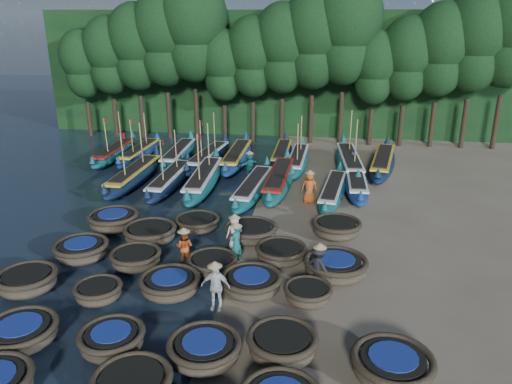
# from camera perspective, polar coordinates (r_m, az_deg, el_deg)

# --- Properties ---
(ground) EXTENTS (120.00, 120.00, 0.00)m
(ground) POSITION_cam_1_polar(r_m,az_deg,el_deg) (21.56, -2.07, -7.07)
(ground) COLOR #7C725B
(ground) RESTS_ON ground
(foliage_wall) EXTENTS (40.00, 3.00, 10.00)m
(foliage_wall) POSITION_cam_1_polar(r_m,az_deg,el_deg) (42.84, 3.30, 13.39)
(foliage_wall) COLOR black
(foliage_wall) RESTS_ON ground
(coracle_5) EXTENTS (2.47, 2.47, 0.75)m
(coracle_5) POSITION_cam_1_polar(r_m,az_deg,el_deg) (17.55, -25.30, -14.35)
(coracle_5) COLOR brown
(coracle_5) RESTS_ON ground
(coracle_6) EXTENTS (2.05, 2.05, 0.76)m
(coracle_6) POSITION_cam_1_polar(r_m,az_deg,el_deg) (16.27, -16.14, -15.93)
(coracle_6) COLOR brown
(coracle_6) RESTS_ON ground
(coracle_7) EXTENTS (2.74, 2.74, 0.76)m
(coracle_7) POSITION_cam_1_polar(r_m,az_deg,el_deg) (15.38, -5.90, -17.48)
(coracle_7) COLOR brown
(coracle_7) RESTS_ON ground
(coracle_8) EXTENTS (2.17, 2.17, 0.85)m
(coracle_8) POSITION_cam_1_polar(r_m,az_deg,el_deg) (15.44, 3.02, -17.03)
(coracle_8) COLOR brown
(coracle_8) RESTS_ON ground
(coracle_9) EXTENTS (2.75, 2.75, 0.84)m
(coracle_9) POSITION_cam_1_polar(r_m,az_deg,el_deg) (15.14, 15.32, -18.66)
(coracle_9) COLOR brown
(coracle_9) RESTS_ON ground
(coracle_10) EXTENTS (2.53, 2.53, 0.82)m
(coracle_10) POSITION_cam_1_polar(r_m,az_deg,el_deg) (20.38, -24.68, -9.23)
(coracle_10) COLOR brown
(coracle_10) RESTS_ON ground
(coracle_11) EXTENTS (1.74, 1.74, 0.69)m
(coracle_11) POSITION_cam_1_polar(r_m,az_deg,el_deg) (18.92, -17.57, -10.81)
(coracle_11) COLOR brown
(coracle_11) RESTS_ON ground
(coracle_12) EXTENTS (2.39, 2.39, 0.78)m
(coracle_12) POSITION_cam_1_polar(r_m,az_deg,el_deg) (18.66, -9.81, -10.36)
(coracle_12) COLOR brown
(coracle_12) RESTS_ON ground
(coracle_13) EXTENTS (2.40, 2.40, 0.77)m
(coracle_13) POSITION_cam_1_polar(r_m,az_deg,el_deg) (18.50, -0.53, -10.34)
(coracle_13) COLOR brown
(coracle_13) RESTS_ON ground
(coracle_14) EXTENTS (1.85, 1.85, 0.69)m
(coracle_14) POSITION_cam_1_polar(r_m,az_deg,el_deg) (18.05, 5.96, -11.46)
(coracle_14) COLOR brown
(coracle_14) RESTS_ON ground
(coracle_15) EXTENTS (2.32, 2.32, 0.83)m
(coracle_15) POSITION_cam_1_polar(r_m,az_deg,el_deg) (22.02, -19.34, -6.28)
(coracle_15) COLOR brown
(coracle_15) RESTS_ON ground
(coracle_16) EXTENTS (2.50, 2.50, 0.73)m
(coracle_16) POSITION_cam_1_polar(r_m,az_deg,el_deg) (20.82, -13.57, -7.39)
(coracle_16) COLOR brown
(coracle_16) RESTS_ON ground
(coracle_17) EXTENTS (2.03, 2.03, 0.66)m
(coracle_17) POSITION_cam_1_polar(r_m,az_deg,el_deg) (20.05, -5.01, -8.13)
(coracle_17) COLOR brown
(coracle_17) RESTS_ON ground
(coracle_18) EXTENTS (2.56, 2.56, 0.72)m
(coracle_18) POSITION_cam_1_polar(r_m,az_deg,el_deg) (20.74, 2.88, -6.96)
(coracle_18) COLOR brown
(coracle_18) RESTS_ON ground
(coracle_19) EXTENTS (2.61, 2.61, 0.83)m
(coracle_19) POSITION_cam_1_polar(r_m,az_deg,el_deg) (19.76, 9.11, -8.41)
(coracle_19) COLOR brown
(coracle_19) RESTS_ON ground
(coracle_20) EXTENTS (2.87, 2.87, 0.85)m
(coracle_20) POSITION_cam_1_polar(r_m,az_deg,el_deg) (24.60, -15.98, -3.10)
(coracle_20) COLOR brown
(coracle_20) RESTS_ON ground
(coracle_21) EXTENTS (2.50, 2.50, 0.81)m
(coracle_21) POSITION_cam_1_polar(r_m,az_deg,el_deg) (22.82, -12.01, -4.64)
(coracle_21) COLOR brown
(coracle_21) RESTS_ON ground
(coracle_22) EXTENTS (2.13, 2.13, 0.69)m
(coracle_22) POSITION_cam_1_polar(r_m,az_deg,el_deg) (23.73, -6.73, -3.53)
(coracle_22) COLOR brown
(coracle_22) RESTS_ON ground
(coracle_23) EXTENTS (2.85, 2.85, 0.78)m
(coracle_23) POSITION_cam_1_polar(r_m,az_deg,el_deg) (22.52, -0.65, -4.57)
(coracle_23) COLOR brown
(coracle_23) RESTS_ON ground
(coracle_24) EXTENTS (2.77, 2.77, 0.82)m
(coracle_24) POSITION_cam_1_polar(r_m,az_deg,el_deg) (23.16, 9.21, -4.07)
(coracle_24) COLOR brown
(coracle_24) RESTS_ON ground
(long_boat_2) EXTENTS (1.69, 8.30, 3.53)m
(long_boat_2) POSITION_cam_1_polar(r_m,az_deg,el_deg) (30.77, -13.75, 1.85)
(long_boat_2) COLOR #0F2038
(long_boat_2) RESTS_ON ground
(long_boat_3) EXTENTS (1.49, 7.76, 3.29)m
(long_boat_3) POSITION_cam_1_polar(r_m,az_deg,el_deg) (29.62, -9.82, 1.36)
(long_boat_3) COLOR #0F2038
(long_boat_3) RESTS_ON ground
(long_boat_4) EXTENTS (1.78, 8.64, 3.67)m
(long_boat_4) POSITION_cam_1_polar(r_m,az_deg,el_deg) (29.23, -6.02, 1.42)
(long_boat_4) COLOR #105C5F
(long_boat_4) RESTS_ON ground
(long_boat_5) EXTENTS (2.10, 7.83, 1.38)m
(long_boat_5) POSITION_cam_1_polar(r_m,az_deg,el_deg) (27.86, -0.35, 0.48)
(long_boat_5) COLOR #105C5F
(long_boat_5) RESTS_ON ground
(long_boat_6) EXTENTS (1.81, 8.56, 1.51)m
(long_boat_6) POSITION_cam_1_polar(r_m,az_deg,el_deg) (29.03, 2.64, 1.36)
(long_boat_6) COLOR #105C5F
(long_boat_6) RESTS_ON ground
(long_boat_7) EXTENTS (2.17, 7.25, 1.29)m
(long_boat_7) POSITION_cam_1_polar(r_m,az_deg,el_deg) (27.73, 8.77, 0.06)
(long_boat_7) COLOR #105C5F
(long_boat_7) RESTS_ON ground
(long_boat_8) EXTENTS (1.46, 7.94, 1.40)m
(long_boat_8) POSITION_cam_1_polar(r_m,az_deg,el_deg) (29.52, 11.30, 1.22)
(long_boat_8) COLOR navy
(long_boat_8) RESTS_ON ground
(long_boat_9) EXTENTS (1.40, 7.56, 3.21)m
(long_boat_9) POSITION_cam_1_polar(r_m,az_deg,el_deg) (36.50, -15.84, 4.37)
(long_boat_9) COLOR #105C5F
(long_boat_9) RESTS_ON ground
(long_boat_10) EXTENTS (1.53, 7.39, 3.14)m
(long_boat_10) POSITION_cam_1_polar(r_m,az_deg,el_deg) (36.00, -13.14, 4.38)
(long_boat_10) COLOR navy
(long_boat_10) RESTS_ON ground
(long_boat_11) EXTENTS (1.61, 8.00, 1.41)m
(long_boat_11) POSITION_cam_1_polar(r_m,az_deg,el_deg) (34.97, -8.83, 4.29)
(long_boat_11) COLOR #105C5F
(long_boat_11) RESTS_ON ground
(long_boat_12) EXTENTS (2.31, 7.96, 3.40)m
(long_boat_12) POSITION_cam_1_polar(r_m,az_deg,el_deg) (33.91, -5.51, 3.95)
(long_boat_12) COLOR #0F2038
(long_boat_12) RESTS_ON ground
(long_boat_13) EXTENTS (1.51, 8.48, 1.49)m
(long_boat_13) POSITION_cam_1_polar(r_m,az_deg,el_deg) (33.83, -2.20, 4.04)
(long_boat_13) COLOR navy
(long_boat_13) RESTS_ON ground
(long_boat_14) EXTENTS (1.35, 7.47, 1.32)m
(long_boat_14) POSITION_cam_1_polar(r_m,az_deg,el_deg) (34.79, 2.97, 4.35)
(long_boat_14) COLOR #0F2038
(long_boat_14) RESTS_ON ground
(long_boat_15) EXTENTS (1.65, 7.79, 3.31)m
(long_boat_15) POSITION_cam_1_polar(r_m,az_deg,el_deg) (33.22, 4.78, 3.61)
(long_boat_15) COLOR #105C5F
(long_boat_15) RESTS_ON ground
(long_boat_16) EXTENTS (2.16, 8.84, 3.77)m
(long_boat_16) POSITION_cam_1_polar(r_m,az_deg,el_deg) (33.00, 10.63, 3.36)
(long_boat_16) COLOR #105C5F
(long_boat_16) RESTS_ON ground
(long_boat_17) EXTENTS (2.93, 8.53, 1.52)m
(long_boat_17) POSITION_cam_1_polar(r_m,az_deg,el_deg) (33.45, 14.27, 3.27)
(long_boat_17) COLOR #0F2038
(long_boat_17) RESTS_ON ground
(fisherman_0) EXTENTS (0.87, 0.76, 1.70)m
(fisherman_0) POSITION_cam_1_polar(r_m,az_deg,el_deg) (21.73, -2.45, -4.44)
(fisherman_0) COLOR silver
(fisherman_0) RESTS_ON ground
(fisherman_1) EXTENTS (0.66, 0.73, 1.88)m
(fisherman_1) POSITION_cam_1_polar(r_m,az_deg,el_deg) (20.50, -2.28, -5.63)
(fisherman_1) COLOR #17615B
(fisherman_1) RESTS_ON ground
(fisherman_2) EXTENTS (0.78, 0.64, 1.70)m
(fisherman_2) POSITION_cam_1_polar(r_m,az_deg,el_deg) (20.61, -8.18, -6.07)
(fisherman_2) COLOR #B54C18
(fisherman_2) RESTS_ON ground
(fisherman_3) EXTENTS (1.26, 1.20, 1.91)m
(fisherman_3) POSITION_cam_1_polar(r_m,az_deg,el_deg) (18.85, 7.20, -8.34)
(fisherman_3) COLOR black
(fisherman_3) RESTS_ON ground
(fisherman_4) EXTENTS (1.02, 0.52, 1.93)m
(fisherman_4) POSITION_cam_1_polar(r_m,az_deg,el_deg) (17.46, -4.66, -10.56)
(fisherman_4) COLOR silver
(fisherman_4) RESTS_ON ground
(fisherman_5) EXTENTS (1.40, 1.42, 1.83)m
(fisherman_5) POSITION_cam_1_polar(r_m,az_deg,el_deg) (31.05, -0.73, 3.16)
(fisherman_5) COLOR #17615B
(fisherman_5) RESTS_ON ground
(fisherman_6) EXTENTS (0.95, 0.71, 1.97)m
(fisherman_6) POSITION_cam_1_polar(r_m,az_deg,el_deg) (26.95, 6.12, 0.62)
(fisherman_6) COLOR #B54C18
(fisherman_6) RESTS_ON ground
(tree_0) EXTENTS (3.68, 3.68, 8.68)m
(tree_0) POSITION_cam_1_polar(r_m,az_deg,el_deg) (43.66, -19.17, 13.77)
(tree_0) COLOR black
(tree_0) RESTS_ON ground
(tree_1) EXTENTS (4.09, 4.09, 9.65)m
(tree_1) POSITION_cam_1_polar(r_m,az_deg,el_deg) (42.63, -16.42, 14.85)
(tree_1) COLOR black
(tree_1) RESTS_ON ground
(tree_2) EXTENTS (4.51, 4.51, 10.63)m
(tree_2) POSITION_cam_1_polar(r_m,az_deg,el_deg) (41.72, -13.50, 15.94)
(tree_2) COLOR black
(tree_2) RESTS_ON ground
(tree_3) EXTENTS (4.92, 4.92, 11.60)m
(tree_3) POSITION_cam_1_polar(r_m,az_deg,el_deg) (40.93, -10.43, 17.03)
(tree_3) COLOR black
(tree_3) RESTS_ON ground
(tree_4) EXTENTS (5.34, 5.34, 12.58)m
(tree_4) POSITION_cam_1_polar(r_m,az_deg,el_deg) (40.26, -7.22, 18.11)
(tree_4) COLOR black
(tree_4) RESTS_ON ground
(tree_5) EXTENTS (3.68, 3.68, 8.68)m
(tree_5) POSITION_cam_1_polar(r_m,az_deg,el_deg) (39.91, -3.75, 14.32)
(tree_5) COLOR black
(tree_5) RESTS_ON ground
(tree_6) EXTENTS (4.09, 4.09, 9.65)m
(tree_6) POSITION_cam_1_polar(r_m,az_deg,el_deg) (39.46, -0.38, 15.28)
(tree_6) COLOR black
(tree_6) RESTS_ON ground
(tree_7) EXTENTS (4.51, 4.51, 10.63)m
(tree_7) POSITION_cam_1_polar(r_m,az_deg,el_deg) (39.16, 3.09, 16.21)
(tree_7) COLOR black
(tree_7) RESTS_ON ground
(tree_8) EXTENTS (4.92, 4.92, 11.60)m
(tree_8) POSITION_cam_1_polar(r_m,az_deg,el_deg) (39.00, 6.64, 17.09)
(tree_8) COLOR black
(tree_8) RESTS_ON ground
(tree_9) EXTENTS (5.34, 5.34, 12.58)m
(tree_9) POSITION_cam_1_polar(r_m,az_deg,el_deg) (38.98, 10.23, 17.92)
(tree_9) COLOR black
(tree_9) RESTS_ON ground
(tree_10) EXTENTS (3.68, 3.68, 8.68)m
(tree_10) POSITION_cam_1_polar(r_m,az_deg,el_deg) (39.30, 13.43, 13.76)
(tree_10) COLOR black
(tree_10) RESTS_ON ground
(tree_11) EXTENTS (4.09, 4.09, 9.65)m
(tree_11) POSITION_cam_1_polar(r_m,az_deg,el_deg) (39.52, 16.93, 14.47)
(tree_11) COLOR black
(tree_11) RESTS_ON ground
(tree_12) EXTENTS (4.51, 4.51, 10.63)m
(tree_12) POSITION_cam_1_polar(r_m,az_deg,el_deg) (39.88, 20.41, 15.13)
(tree_12) COLOR black
(tree_12) RESTS_ON ground
(tree_13) EXTENTS (4.92, 4.92, 11.60)m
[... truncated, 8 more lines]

